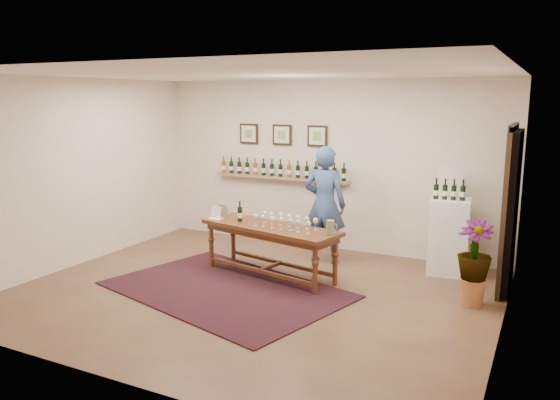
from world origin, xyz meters
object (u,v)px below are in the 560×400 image
at_px(person, 325,205).
at_px(tasting_table, 270,233).
at_px(potted_plant, 474,263).
at_px(display_pedestal, 449,236).

bearing_deg(person, tasting_table, 62.59).
xyz_separation_m(tasting_table, potted_plant, (2.73, 0.11, -0.09)).
distance_m(tasting_table, person, 1.10).
height_order(potted_plant, person, person).
bearing_deg(tasting_table, person, 78.31).
bearing_deg(display_pedestal, person, -170.56).
distance_m(tasting_table, potted_plant, 2.73).
bearing_deg(tasting_table, potted_plant, 14.29).
relative_size(display_pedestal, person, 0.60).
relative_size(tasting_table, potted_plant, 2.38).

